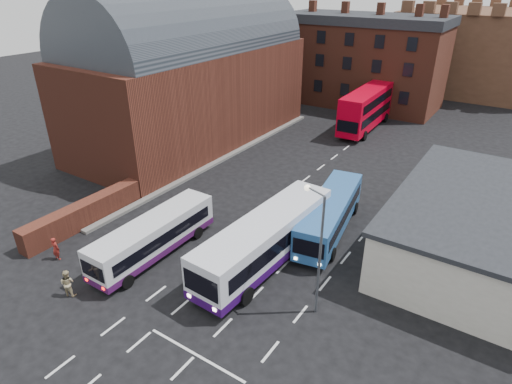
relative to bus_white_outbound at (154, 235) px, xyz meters
The scene contains 13 objects.
ground 3.93m from the bus_white_outbound, 35.81° to the right, with size 180.00×180.00×0.00m, color black.
railway_station 23.49m from the bus_white_outbound, 123.65° to the left, with size 12.00×28.00×16.00m.
forecourt_wall 7.30m from the bus_white_outbound, behind, with size 1.20×10.00×1.80m, color #602B1E.
cream_building 21.52m from the bus_white_outbound, 33.55° to the left, with size 10.40×16.40×4.25m.
brick_terrace 44.17m from the bus_white_outbound, 94.01° to the left, with size 22.00×10.00×11.00m, color brown.
castle_keep 64.66m from the bus_white_outbound, 82.05° to the left, with size 22.00×22.00×12.00m, color brown.
bus_white_outbound is the anchor object (origin of this frame).
bus_white_inbound 7.50m from the bus_white_outbound, 26.10° to the left, with size 3.53×12.27×3.31m.
bus_blue 12.43m from the bus_white_outbound, 46.24° to the left, with size 3.94×10.42×2.78m.
bus_red_double 33.15m from the bus_white_outbound, 86.21° to the left, with size 3.30×12.11×4.81m.
street_lamp 11.70m from the bus_white_outbound, ahead, with size 1.43×0.70×7.44m.
pedestrian_red 6.50m from the bus_white_outbound, 141.62° to the right, with size 0.60×0.40×1.66m, color maroon.
pedestrian_beige 5.96m from the bus_white_outbound, 102.25° to the right, with size 0.84×0.65×1.73m, color tan.
Camera 1 is at (15.94, -14.13, 16.92)m, focal length 30.00 mm.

